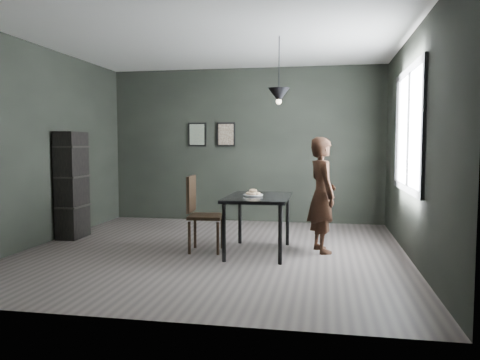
% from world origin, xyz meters
% --- Properties ---
extents(ground, '(5.00, 5.00, 0.00)m').
position_xyz_m(ground, '(0.00, 0.00, 0.00)').
color(ground, '#3C3634').
rests_on(ground, ground).
extents(back_wall, '(5.00, 0.10, 2.80)m').
position_xyz_m(back_wall, '(0.00, 2.50, 1.40)').
color(back_wall, black).
rests_on(back_wall, ground).
extents(ceiling, '(5.00, 5.00, 0.02)m').
position_xyz_m(ceiling, '(0.00, 0.00, 2.80)').
color(ceiling, silver).
rests_on(ceiling, ground).
extents(window_assembly, '(0.04, 1.96, 1.56)m').
position_xyz_m(window_assembly, '(2.47, 0.20, 1.60)').
color(window_assembly, white).
rests_on(window_assembly, ground).
extents(cafe_table, '(0.80, 1.20, 0.75)m').
position_xyz_m(cafe_table, '(0.60, 0.00, 0.67)').
color(cafe_table, black).
rests_on(cafe_table, ground).
extents(white_plate, '(0.23, 0.23, 0.01)m').
position_xyz_m(white_plate, '(0.54, -0.02, 0.76)').
color(white_plate, white).
rests_on(white_plate, cafe_table).
extents(donut_pile, '(0.20, 0.20, 0.08)m').
position_xyz_m(donut_pile, '(0.54, -0.02, 0.79)').
color(donut_pile, beige).
rests_on(donut_pile, white_plate).
extents(woman, '(0.53, 0.65, 1.51)m').
position_xyz_m(woman, '(1.42, 0.22, 0.76)').
color(woman, black).
rests_on(woman, ground).
extents(wood_chair, '(0.47, 0.47, 1.00)m').
position_xyz_m(wood_chair, '(-0.18, -0.04, 0.57)').
color(wood_chair, black).
rests_on(wood_chair, ground).
extents(shelf_unit, '(0.32, 0.55, 1.61)m').
position_xyz_m(shelf_unit, '(-2.32, 0.50, 0.80)').
color(shelf_unit, black).
rests_on(shelf_unit, ground).
extents(pendant_lamp, '(0.28, 0.28, 0.86)m').
position_xyz_m(pendant_lamp, '(0.85, 0.10, 2.05)').
color(pendant_lamp, black).
rests_on(pendant_lamp, ground).
extents(framed_print_left, '(0.34, 0.04, 0.44)m').
position_xyz_m(framed_print_left, '(-0.90, 2.47, 1.60)').
color(framed_print_left, black).
rests_on(framed_print_left, ground).
extents(framed_print_right, '(0.34, 0.04, 0.44)m').
position_xyz_m(framed_print_right, '(-0.35, 2.47, 1.60)').
color(framed_print_right, black).
rests_on(framed_print_right, ground).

